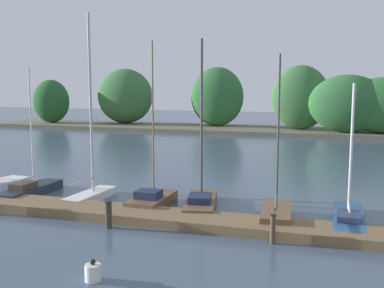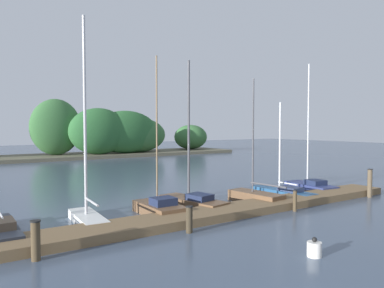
{
  "view_description": "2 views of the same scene",
  "coord_description": "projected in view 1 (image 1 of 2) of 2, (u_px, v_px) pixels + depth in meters",
  "views": [
    {
      "loc": [
        10.58,
        -5.74,
        5.22
      ],
      "look_at": [
        4.55,
        12.83,
        2.65
      ],
      "focal_mm": 42.77,
      "sensor_mm": 36.0,
      "label": 1
    },
    {
      "loc": [
        -4.66,
        -2.6,
        3.92
      ],
      "look_at": [
        4.11,
        10.59,
        3.15
      ],
      "focal_mm": 34.8,
      "sensor_mm": 36.0,
      "label": 2
    }
  ],
  "objects": [
    {
      "name": "sailboat_9",
      "position": [
        348.0,
        217.0,
        17.11
      ],
      "size": [
        1.12,
        4.29,
        5.25
      ],
      "rotation": [
        0.0,
        0.0,
        1.57
      ],
      "color": "#285684",
      "rests_on": "ground"
    },
    {
      "name": "sailboat_5",
      "position": [
        92.0,
        188.0,
        20.68
      ],
      "size": [
        1.1,
        3.32,
        8.3
      ],
      "rotation": [
        0.0,
        0.0,
        1.51
      ],
      "color": "white",
      "rests_on": "ground"
    },
    {
      "name": "dock_pier",
      "position": [
        65.0,
        208.0,
        18.72
      ],
      "size": [
        32.39,
        1.8,
        0.35
      ],
      "color": "brown",
      "rests_on": "ground"
    },
    {
      "name": "sailboat_7",
      "position": [
        201.0,
        200.0,
        19.23
      ],
      "size": [
        1.93,
        4.01,
        7.05
      ],
      "rotation": [
        0.0,
        0.0,
        1.78
      ],
      "color": "brown",
      "rests_on": "ground"
    },
    {
      "name": "mooring_piling_4",
      "position": [
        273.0,
        229.0,
        14.97
      ],
      "size": [
        0.2,
        0.2,
        0.99
      ],
      "color": "#4C3D28",
      "rests_on": "ground"
    },
    {
      "name": "sailboat_6",
      "position": [
        153.0,
        199.0,
        19.44
      ],
      "size": [
        1.33,
        3.04,
        6.99
      ],
      "rotation": [
        0.0,
        0.0,
        1.57
      ],
      "color": "brown",
      "rests_on": "ground"
    },
    {
      "name": "sailboat_8",
      "position": [
        276.0,
        213.0,
        17.41
      ],
      "size": [
        1.4,
        3.56,
        6.32
      ],
      "rotation": [
        0.0,
        0.0,
        1.68
      ],
      "color": "brown",
      "rests_on": "ground"
    },
    {
      "name": "sailboat_4",
      "position": [
        32.0,
        189.0,
        21.57
      ],
      "size": [
        1.07,
        4.04,
        6.01
      ],
      "rotation": [
        0.0,
        0.0,
        1.57
      ],
      "color": "#232833",
      "rests_on": "ground"
    },
    {
      "name": "channel_buoy_0",
      "position": [
        93.0,
        272.0,
        12.18
      ],
      "size": [
        0.44,
        0.44,
        0.6
      ],
      "color": "white",
      "rests_on": "ground"
    },
    {
      "name": "mooring_piling_3",
      "position": [
        109.0,
        215.0,
        16.61
      ],
      "size": [
        0.28,
        0.28,
        0.99
      ],
      "color": "#3D3323",
      "rests_on": "ground"
    },
    {
      "name": "far_shore",
      "position": [
        281.0,
        106.0,
        48.92
      ],
      "size": [
        61.27,
        8.0,
        7.18
      ],
      "color": "#66604C",
      "rests_on": "ground"
    }
  ]
}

